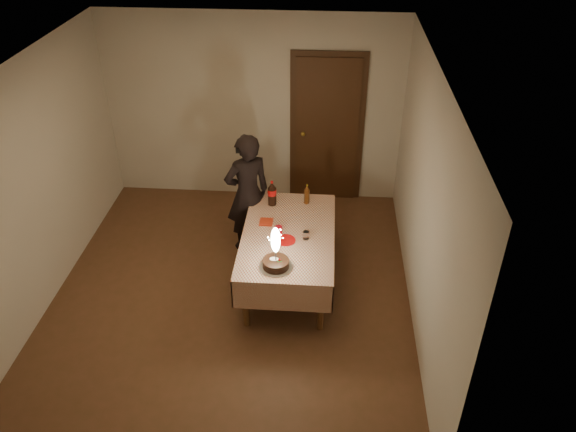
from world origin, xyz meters
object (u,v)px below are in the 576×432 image
Objects in this scene: dining_table at (288,240)px; red_cup at (279,230)px; red_plate at (286,240)px; amber_bottle_right at (307,194)px; birthday_cake at (276,257)px; cola_bottle at (272,193)px; photographer at (248,194)px; clear_cup at (306,235)px.

dining_table is 17.20× the size of red_cup.
dining_table is 7.82× the size of red_plate.
red_cup is 0.73m from amber_bottle_right.
dining_table is at bearing -104.87° from amber_bottle_right.
red_plate is 0.86× the size of amber_bottle_right.
birthday_cake reaches higher than cola_bottle.
amber_bottle_right is 0.71m from photographer.
birthday_cake is at bearing -87.72° from red_cup.
red_cup is 0.39× the size of amber_bottle_right.
cola_bottle reaches higher than red_plate.
red_cup is at bearing 126.32° from red_plate.
red_plate is at bearing -73.35° from cola_bottle.
birthday_cake is at bearing -118.45° from clear_cup.
photographer is at bearing 123.31° from red_plate.
dining_table is at bearing 9.77° from red_cup.
photographer is (-0.30, 0.07, -0.06)m from cola_bottle.
cola_bottle reaches higher than dining_table.
photographer is at bearing 135.05° from clear_cup.
red_plate is (-0.02, -0.13, 0.10)m from dining_table.
red_plate is at bearing -103.84° from amber_bottle_right.
dining_table is at bearing 81.32° from red_plate.
red_cup is 0.06× the size of photographer.
cola_bottle reaches higher than clear_cup.
birthday_cake is 0.59m from clear_cup.
clear_cup is at bearing 13.64° from red_plate.
photographer is at bearing 129.37° from dining_table.
dining_table is at bearing 158.17° from clear_cup.
red_cup is 0.31m from clear_cup.
birthday_cake is 2.19× the size of red_plate.
amber_bottle_right is 0.16× the size of photographer.
red_plate is at bearing -56.69° from photographer.
red_plate is 0.23m from clear_cup.
red_plate is at bearing -53.68° from red_cup.
clear_cup is 0.74m from amber_bottle_right.
birthday_cake is 1.34m from photographer.
photographer is (-0.44, 0.68, 0.05)m from red_cup.
red_cup is (-0.10, -0.02, 0.14)m from dining_table.
dining_table is 0.26m from clear_cup.
dining_table is 3.57× the size of birthday_cake.
birthday_cake is at bearing -97.52° from red_plate.
photographer reaches higher than cola_bottle.
dining_table is 0.87m from photographer.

